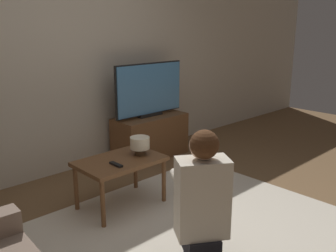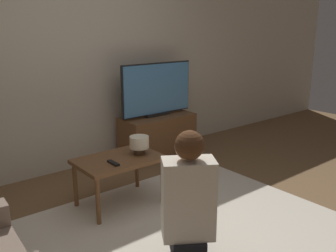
{
  "view_description": "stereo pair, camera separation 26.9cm",
  "coord_description": "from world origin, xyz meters",
  "px_view_note": "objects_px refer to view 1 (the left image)",
  "views": [
    {
      "loc": [
        -1.99,
        -1.83,
        1.63
      ],
      "look_at": [
        0.35,
        0.62,
        0.71
      ],
      "focal_mm": 40.0,
      "sensor_mm": 36.0,
      "label": 1
    },
    {
      "loc": [
        -1.78,
        -2.0,
        1.63
      ],
      "look_at": [
        0.35,
        0.62,
        0.71
      ],
      "focal_mm": 40.0,
      "sensor_mm": 36.0,
      "label": 2
    }
  ],
  "objects_px": {
    "tv": "(150,90)",
    "person_kneeling": "(203,205)",
    "coffee_table": "(120,165)",
    "table_lamp": "(140,144)"
  },
  "relations": [
    {
      "from": "table_lamp",
      "to": "coffee_table",
      "type": "bearing_deg",
      "value": 172.75
    },
    {
      "from": "coffee_table",
      "to": "person_kneeling",
      "type": "xyz_separation_m",
      "value": [
        -0.17,
        -1.13,
        0.08
      ]
    },
    {
      "from": "tv",
      "to": "person_kneeling",
      "type": "height_order",
      "value": "tv"
    },
    {
      "from": "coffee_table",
      "to": "table_lamp",
      "type": "bearing_deg",
      "value": -7.25
    },
    {
      "from": "coffee_table",
      "to": "person_kneeling",
      "type": "relative_size",
      "value": 0.77
    },
    {
      "from": "coffee_table",
      "to": "person_kneeling",
      "type": "height_order",
      "value": "person_kneeling"
    },
    {
      "from": "tv",
      "to": "person_kneeling",
      "type": "xyz_separation_m",
      "value": [
        -1.27,
        -1.99,
        -0.37
      ]
    },
    {
      "from": "tv",
      "to": "table_lamp",
      "type": "bearing_deg",
      "value": -135.12
    },
    {
      "from": "coffee_table",
      "to": "table_lamp",
      "type": "distance_m",
      "value": 0.27
    },
    {
      "from": "tv",
      "to": "table_lamp",
      "type": "xyz_separation_m",
      "value": [
        -0.89,
        -0.88,
        -0.3
      ]
    }
  ]
}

